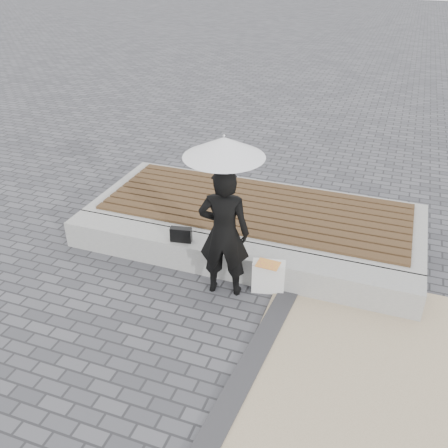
{
  "coord_description": "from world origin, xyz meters",
  "views": [
    {
      "loc": [
        1.84,
        -3.68,
        3.99
      ],
      "look_at": [
        0.07,
        1.18,
        1.0
      ],
      "focal_mm": 39.58,
      "sensor_mm": 36.0,
      "label": 1
    }
  ],
  "objects": [
    {
      "name": "ground",
      "position": [
        0.0,
        0.0,
        0.0
      ],
      "size": [
        80.0,
        80.0,
        0.0
      ],
      "primitive_type": "plane",
      "color": "#4D4D52",
      "rests_on": "ground"
    },
    {
      "name": "edging_band",
      "position": [
        0.75,
        -0.5,
        0.02
      ],
      "size": [
        0.61,
        5.2,
        0.04
      ],
      "primitive_type": "cube",
      "rotation": [
        0.0,
        0.0,
        -0.07
      ],
      "color": "#323235",
      "rests_on": "ground"
    },
    {
      "name": "seating_ledge",
      "position": [
        0.0,
        1.6,
        0.2
      ],
      "size": [
        5.0,
        0.45,
        0.4
      ],
      "primitive_type": "cube",
      "color": "#ABAAA6",
      "rests_on": "ground"
    },
    {
      "name": "timber_platform",
      "position": [
        0.0,
        2.8,
        0.2
      ],
      "size": [
        5.0,
        2.0,
        0.4
      ],
      "primitive_type": "cube",
      "color": "#9D9C98",
      "rests_on": "ground"
    },
    {
      "name": "timber_decking",
      "position": [
        0.0,
        2.8,
        0.42
      ],
      "size": [
        4.6,
        1.8,
        0.04
      ],
      "primitive_type": null,
      "color": "#503720",
      "rests_on": "timber_platform"
    },
    {
      "name": "woman",
      "position": [
        0.07,
        1.18,
        0.87
      ],
      "size": [
        0.7,
        0.52,
        1.74
      ],
      "primitive_type": "imported",
      "rotation": [
        0.0,
        0.0,
        3.32
      ],
      "color": "black",
      "rests_on": "ground"
    },
    {
      "name": "parasol",
      "position": [
        0.07,
        1.18,
        1.99
      ],
      "size": [
        0.94,
        0.94,
        1.21
      ],
      "rotation": [
        0.0,
        0.0,
        0.35
      ],
      "color": "#B5B5BA",
      "rests_on": "ground"
    },
    {
      "name": "handbag",
      "position": [
        -0.68,
        1.51,
        0.5
      ],
      "size": [
        0.31,
        0.15,
        0.21
      ],
      "primitive_type": "cube",
      "rotation": [
        0.0,
        0.0,
        0.18
      ],
      "color": "black",
      "rests_on": "seating_ledge"
    },
    {
      "name": "canvas_tote",
      "position": [
        0.61,
        1.37,
        0.22
      ],
      "size": [
        0.44,
        0.26,
        0.44
      ],
      "primitive_type": "cube",
      "rotation": [
        0.0,
        0.0,
        0.21
      ],
      "color": "silver",
      "rests_on": "ground"
    },
    {
      "name": "magazine",
      "position": [
        0.61,
        1.32,
        0.44
      ],
      "size": [
        0.29,
        0.22,
        0.01
      ],
      "primitive_type": "cube",
      "rotation": [
        0.0,
        0.0,
        -0.04
      ],
      "color": "#D5513F",
      "rests_on": "canvas_tote"
    }
  ]
}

